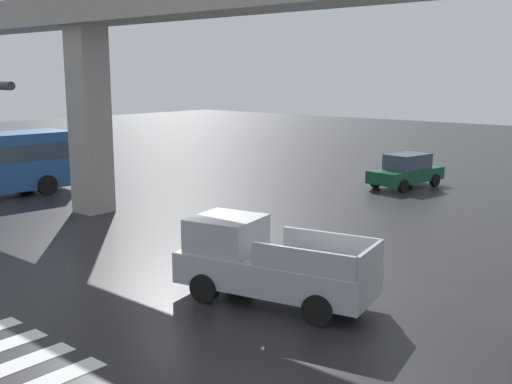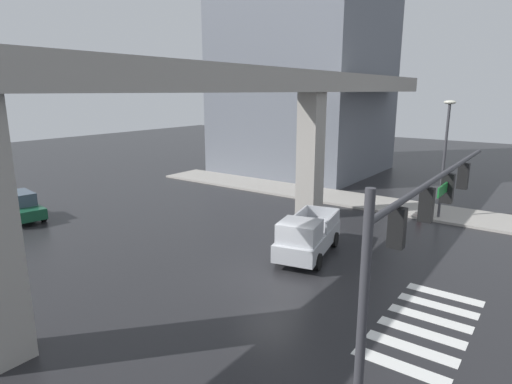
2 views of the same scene
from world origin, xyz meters
TOP-DOWN VIEW (x-y plane):
  - ground_plane at (0.00, 0.00)m, footprint 120.00×120.00m
  - elevated_overpass at (0.00, 3.26)m, footprint 54.25×2.05m
  - pickup_truck at (3.04, -0.04)m, footprint 5.39×2.93m
  - sedan_dark_green at (-1.98, 17.29)m, footprint 2.47×4.53m

SIDE VIEW (x-z plane):
  - ground_plane at x=0.00m, z-range 0.00..0.00m
  - sedan_dark_green at x=-1.98m, z-range -0.01..1.71m
  - pickup_truck at x=3.04m, z-range -0.05..2.03m
  - elevated_overpass at x=0.00m, z-range 3.12..12.02m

